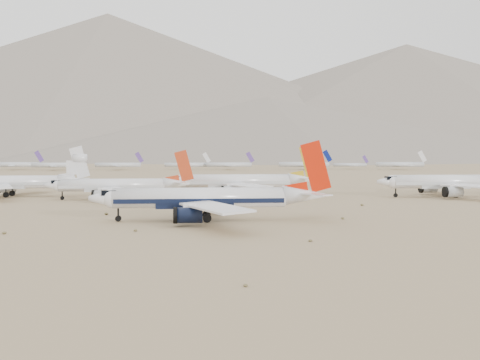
{
  "coord_description": "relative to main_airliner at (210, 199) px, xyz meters",
  "views": [
    {
      "loc": [
        -8.39,
        -116.33,
        15.2
      ],
      "look_at": [
        4.12,
        39.72,
        7.0
      ],
      "focal_mm": 40.0,
      "sensor_mm": 36.0,
      "label": 1
    }
  ],
  "objects": [
    {
      "name": "row2_white_trijet",
      "position": [
        -65.44,
        68.98,
        0.12
      ],
      "size": [
        49.19,
        48.07,
        17.43
      ],
      "color": "white",
      "rests_on": "ground"
    },
    {
      "name": "main_airliner",
      "position": [
        0.0,
        0.0,
        0.0
      ],
      "size": [
        50.73,
        49.55,
        17.9
      ],
      "color": "white",
      "rests_on": "ground"
    },
    {
      "name": "mountain_range",
      "position": [
        75.77,
        1646.39,
        185.39
      ],
      "size": [
        7354.0,
        3024.0,
        470.0
      ],
      "color": "slate",
      "rests_on": "ground"
    },
    {
      "name": "row2_orange_tail",
      "position": [
        -28.02,
        55.17,
        -0.44
      ],
      "size": [
        44.82,
        43.84,
        15.99
      ],
      "color": "white",
      "rests_on": "ground"
    },
    {
      "name": "row2_navy_widebody",
      "position": [
        83.68,
        56.26,
        0.12
      ],
      "size": [
        50.73,
        49.61,
        18.05
      ],
      "color": "white",
      "rests_on": "ground"
    },
    {
      "name": "ground",
      "position": [
        5.59,
        -1.63,
        -4.92
      ],
      "size": [
        7000.0,
        7000.0,
        0.0
      ],
      "primitive_type": "plane",
      "color": "#81694B",
      "rests_on": "ground"
    },
    {
      "name": "distant_storage_row",
      "position": [
        -30.57,
        341.57,
        -0.51
      ],
      "size": [
        460.43,
        63.64,
        14.88
      ],
      "color": "silver",
      "rests_on": "ground"
    },
    {
      "name": "row2_gold_tail",
      "position": [
        12.63,
        66.36,
        0.09
      ],
      "size": [
        50.37,
        49.26,
        17.94
      ],
      "color": "white",
      "rests_on": "ground"
    },
    {
      "name": "foothills",
      "position": [
        532.26,
        1098.37,
        62.23
      ],
      "size": [
        4637.5,
        1395.0,
        155.0
      ],
      "color": "slate",
      "rests_on": "ground"
    },
    {
      "name": "desert_scrub",
      "position": [
        3.47,
        -28.99,
        -4.64
      ],
      "size": [
        261.14,
        121.67,
        0.63
      ],
      "color": "brown",
      "rests_on": "ground"
    }
  ]
}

